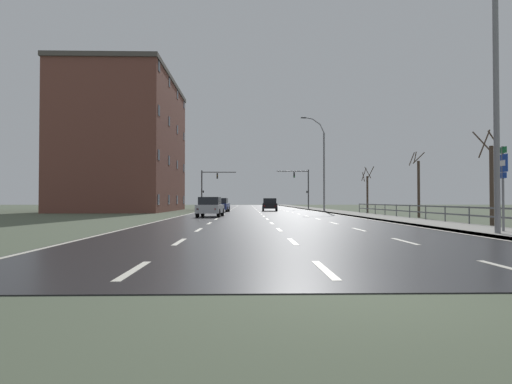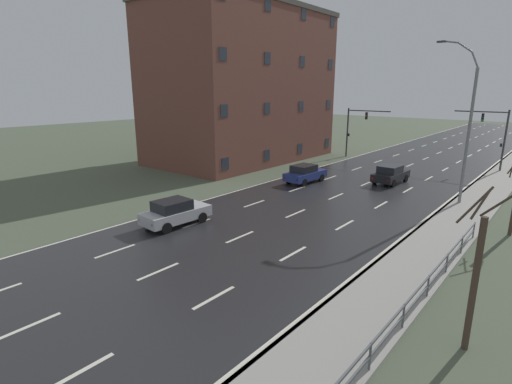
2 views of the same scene
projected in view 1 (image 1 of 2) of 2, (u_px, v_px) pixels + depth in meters
ground_plane at (258, 211)px, 53.89m from camera, size 160.00×160.00×0.12m
road_asphalt_strip at (255, 209)px, 65.88m from camera, size 14.00×120.00×0.03m
sidewalk_right at (310, 209)px, 66.08m from camera, size 3.00×120.00×0.12m
guardrail at (426, 210)px, 27.01m from camera, size 0.07×31.72×1.00m
street_lamp_foreground at (492, 96)px, 15.53m from camera, size 2.29×0.24×10.35m
street_lamp_midground at (322, 165)px, 49.80m from camera, size 2.78×0.24×11.01m
highway_sign at (503, 178)px, 16.47m from camera, size 0.09×0.68×3.38m
traffic_signal_right at (303, 183)px, 64.38m from camera, size 4.84×0.36×5.94m
traffic_signal_left at (208, 184)px, 62.66m from camera, size 5.10×0.36×5.69m
car_distant at (270, 205)px, 52.57m from camera, size 1.98×4.18×1.57m
car_near_left at (220, 205)px, 47.97m from camera, size 2.01×4.19×1.57m
car_far_left at (210, 207)px, 33.85m from camera, size 2.02×4.20×1.57m
brick_building at (126, 145)px, 53.41m from camera, size 11.92×20.80×16.36m
bare_tree_near at (491, 181)px, 21.78m from camera, size 1.08×1.37×5.00m
bare_tree_mid at (418, 186)px, 32.71m from camera, size 1.34×0.90×5.08m
bare_tree_far at (367, 191)px, 45.01m from camera, size 1.30×1.12×4.88m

